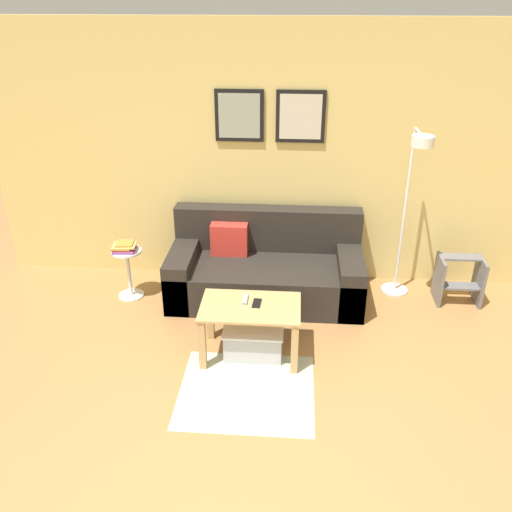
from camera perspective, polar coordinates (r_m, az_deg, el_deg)
wall_back at (r=5.37m, az=1.61°, el=10.34°), size 5.60×0.09×2.55m
area_rug at (r=4.28m, az=-0.99°, el=-14.00°), size 1.03×0.92×0.01m
couch at (r=5.33m, az=1.00°, el=-1.46°), size 1.86×0.87×0.82m
coffee_table at (r=4.44m, az=-0.60°, el=-6.45°), size 0.81×0.50×0.47m
storage_bin at (r=4.60m, az=-0.22°, el=-8.68°), size 0.50×0.39×0.26m
floor_lamp at (r=5.09m, az=16.02°, el=6.15°), size 0.26×0.56×1.67m
side_table at (r=5.44m, az=-13.28°, el=-1.36°), size 0.29×0.29×0.50m
book_stack at (r=5.32m, az=-13.74°, el=0.90°), size 0.23×0.19×0.08m
remote_control at (r=4.45m, az=-1.15°, el=-4.59°), size 0.04×0.15×0.02m
cell_phone at (r=4.41m, az=0.08°, el=-4.99°), size 0.07×0.14×0.01m
step_stool at (r=5.59m, az=20.58°, el=-2.23°), size 0.41×0.31×0.46m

